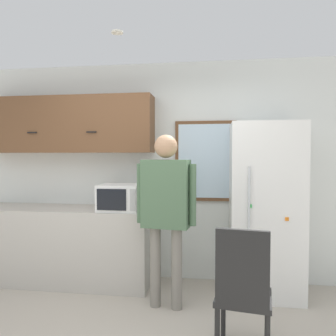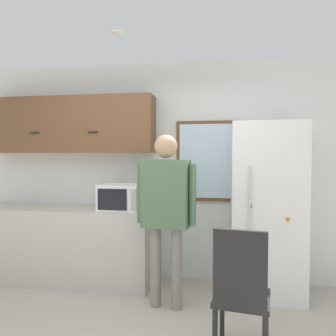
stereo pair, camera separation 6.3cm
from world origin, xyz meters
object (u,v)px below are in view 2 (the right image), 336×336
(microwave, at_px, (121,197))
(chair, at_px, (241,289))
(refrigerator, at_px, (266,209))
(person, at_px, (166,202))

(microwave, bearing_deg, chair, -42.63)
(microwave, relative_size, refrigerator, 0.25)
(person, relative_size, chair, 1.72)
(person, bearing_deg, refrigerator, 32.54)
(refrigerator, height_order, chair, refrigerator)
(chair, bearing_deg, microwave, -33.99)
(person, xyz_separation_m, refrigerator, (1.04, 0.49, -0.13))
(microwave, bearing_deg, refrigerator, 2.53)
(refrigerator, relative_size, chair, 1.87)
(refrigerator, bearing_deg, microwave, -177.47)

